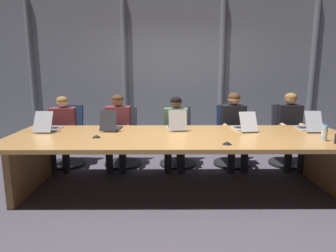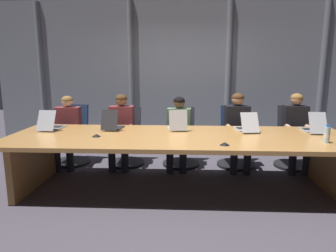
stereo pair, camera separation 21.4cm
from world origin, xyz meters
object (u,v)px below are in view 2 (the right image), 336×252
at_px(laptop_left_end, 52,125).
at_px(office_chair_center, 181,143).
at_px(laptop_right_end, 313,128).
at_px(office_chair_right_end, 293,144).
at_px(person_left_end, 67,127).
at_px(laptop_left_mid, 113,125).
at_px(person_right_mid, 238,126).
at_px(water_bottle_primary, 327,135).
at_px(laptop_center, 177,126).
at_px(office_chair_right_mid, 235,143).
at_px(person_left_mid, 121,126).
at_px(person_center, 178,128).
at_px(office_chair_left_end, 72,141).
at_px(conference_mic_middle, 96,135).
at_px(office_chair_left_mid, 127,143).
at_px(laptop_right_mid, 246,127).
at_px(person_right_end, 296,127).
at_px(conference_mic_left_side, 225,144).

bearing_deg(laptop_left_end, office_chair_center, -65.24).
xyz_separation_m(laptop_right_end, office_chair_right_end, (0.04, 0.75, -0.41)).
distance_m(laptop_left_end, person_left_end, 0.60).
xyz_separation_m(laptop_left_mid, person_left_end, (-0.88, 0.56, -0.14)).
distance_m(laptop_right_end, office_chair_right_end, 0.86).
distance_m(person_right_mid, water_bottle_primary, 1.45).
bearing_deg(laptop_right_end, laptop_center, 90.67).
xyz_separation_m(laptop_left_end, office_chair_right_mid, (2.71, 0.75, -0.42)).
bearing_deg(office_chair_right_end, laptop_left_end, -81.20).
bearing_deg(person_right_mid, laptop_right_end, 54.65).
height_order(laptop_left_mid, laptop_right_end, laptop_left_mid).
bearing_deg(person_left_mid, laptop_center, 57.60).
bearing_deg(person_center, office_chair_left_end, -90.77).
height_order(laptop_left_mid, laptop_center, laptop_center).
bearing_deg(person_left_end, conference_mic_middle, 32.00).
relative_size(office_chair_left_mid, person_right_mid, 0.77).
xyz_separation_m(person_left_mid, person_right_mid, (1.84, 0.00, 0.02)).
bearing_deg(laptop_right_mid, laptop_left_end, 83.52).
distance_m(laptop_center, office_chair_left_mid, 1.19).
relative_size(office_chair_left_mid, person_left_end, 0.81).
height_order(laptop_right_end, office_chair_right_mid, laptop_right_end).
distance_m(laptop_left_end, person_right_end, 3.65).
relative_size(laptop_right_end, person_left_end, 0.40).
relative_size(office_chair_left_mid, office_chair_right_mid, 0.95).
bearing_deg(office_chair_center, conference_mic_middle, -41.07).
xyz_separation_m(laptop_center, laptop_right_end, (1.83, -0.04, -0.00)).
height_order(laptop_left_end, person_left_mid, person_left_mid).
bearing_deg(person_center, office_chair_left_mid, -96.10).
relative_size(office_chair_left_mid, conference_mic_left_side, 8.38).
relative_size(laptop_right_end, office_chair_left_mid, 0.49).
height_order(water_bottle_primary, conference_mic_left_side, water_bottle_primary).
relative_size(person_right_end, conference_mic_left_side, 10.81).
relative_size(laptop_center, conference_mic_left_side, 3.54).
xyz_separation_m(laptop_center, person_left_mid, (-0.91, 0.55, -0.12)).
height_order(laptop_right_mid, office_chair_right_mid, laptop_right_mid).
distance_m(laptop_right_mid, conference_mic_left_side, 0.90).
bearing_deg(conference_mic_middle, conference_mic_left_side, -12.58).
distance_m(person_right_mid, conference_mic_left_side, 1.43).
distance_m(laptop_left_end, person_right_mid, 2.77).
xyz_separation_m(office_chair_left_end, office_chair_right_mid, (2.71, 0.00, -0.00)).
xyz_separation_m(office_chair_left_end, person_right_mid, (2.71, -0.16, 0.31)).
xyz_separation_m(laptop_right_mid, office_chair_right_mid, (-0.00, 0.73, -0.41)).
height_order(person_center, conference_mic_middle, person_center).
relative_size(person_center, water_bottle_primary, 5.35).
bearing_deg(laptop_left_mid, person_right_mid, -66.86).
bearing_deg(person_left_end, water_bottle_primary, 65.92).
xyz_separation_m(conference_mic_left_side, conference_mic_middle, (-1.55, 0.35, 0.00)).
distance_m(office_chair_left_end, person_left_mid, 0.93).
bearing_deg(laptop_right_end, person_right_end, 1.45).
distance_m(office_chair_right_mid, person_right_end, 0.96).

